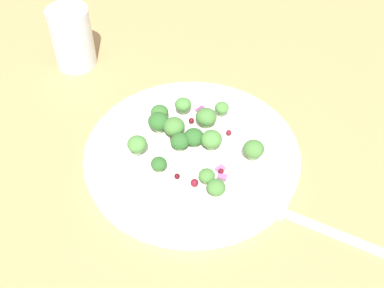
{
  "coord_description": "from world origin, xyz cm",
  "views": [
    {
      "loc": [
        -4.07,
        43.91,
        51.04
      ],
      "look_at": [
        -1.62,
        -1.1,
        2.7
      ],
      "focal_mm": 47.24,
      "sensor_mm": 36.0,
      "label": 1
    }
  ],
  "objects_px": {
    "broccoli_floret_0": "(222,108)",
    "plate": "(192,153)",
    "broccoli_floret_2": "(212,139)",
    "broccoli_floret_1": "(179,141)",
    "water_glass": "(72,38)",
    "fork": "(321,227)"
  },
  "relations": [
    {
      "from": "broccoli_floret_1",
      "to": "water_glass",
      "type": "distance_m",
      "value": 0.27
    },
    {
      "from": "fork",
      "to": "broccoli_floret_1",
      "type": "bearing_deg",
      "value": -31.18
    },
    {
      "from": "broccoli_floret_1",
      "to": "fork",
      "type": "bearing_deg",
      "value": 148.82
    },
    {
      "from": "broccoli_floret_2",
      "to": "plate",
      "type": "bearing_deg",
      "value": 9.48
    },
    {
      "from": "broccoli_floret_1",
      "to": "fork",
      "type": "relative_size",
      "value": 0.14
    },
    {
      "from": "water_glass",
      "to": "plate",
      "type": "bearing_deg",
      "value": 135.36
    },
    {
      "from": "broccoli_floret_2",
      "to": "broccoli_floret_1",
      "type": "bearing_deg",
      "value": 2.9
    },
    {
      "from": "broccoli_floret_1",
      "to": "broccoli_floret_2",
      "type": "height_order",
      "value": "broccoli_floret_2"
    },
    {
      "from": "plate",
      "to": "broccoli_floret_2",
      "type": "bearing_deg",
      "value": -170.52
    },
    {
      "from": "plate",
      "to": "fork",
      "type": "relative_size",
      "value": 1.63
    },
    {
      "from": "broccoli_floret_0",
      "to": "broccoli_floret_2",
      "type": "xyz_separation_m",
      "value": [
        0.01,
        0.06,
        0.0
      ]
    },
    {
      "from": "plate",
      "to": "water_glass",
      "type": "height_order",
      "value": "water_glass"
    },
    {
      "from": "broccoli_floret_1",
      "to": "broccoli_floret_2",
      "type": "relative_size",
      "value": 0.91
    },
    {
      "from": "water_glass",
      "to": "broccoli_floret_2",
      "type": "bearing_deg",
      "value": 139.41
    },
    {
      "from": "plate",
      "to": "broccoli_floret_0",
      "type": "relative_size",
      "value": 14.35
    },
    {
      "from": "fork",
      "to": "broccoli_floret_0",
      "type": "bearing_deg",
      "value": -54.79
    },
    {
      "from": "broccoli_floret_0",
      "to": "broccoli_floret_1",
      "type": "bearing_deg",
      "value": 49.93
    },
    {
      "from": "broccoli_floret_0",
      "to": "broccoli_floret_2",
      "type": "distance_m",
      "value": 0.06
    },
    {
      "from": "plate",
      "to": "broccoli_floret_1",
      "type": "distance_m",
      "value": 0.03
    },
    {
      "from": "broccoli_floret_2",
      "to": "fork",
      "type": "bearing_deg",
      "value": 140.93
    },
    {
      "from": "broccoli_floret_2",
      "to": "water_glass",
      "type": "bearing_deg",
      "value": -40.59
    },
    {
      "from": "broccoli_floret_0",
      "to": "plate",
      "type": "bearing_deg",
      "value": 60.58
    }
  ]
}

